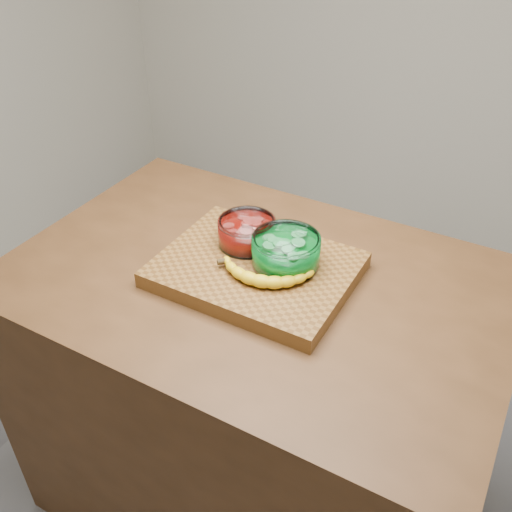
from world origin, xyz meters
The scene contains 6 objects.
ground centered at (0.00, 0.00, 0.00)m, with size 3.50×3.50×0.00m, color slate.
counter centered at (0.00, 0.00, 0.45)m, with size 1.20×0.80×0.90m, color #4A2C16.
cutting_board centered at (0.00, 0.00, 0.92)m, with size 0.45×0.35×0.04m, color brown.
bowl_red centered at (-0.06, 0.06, 0.97)m, with size 0.14×0.14×0.07m.
bowl_green centered at (0.06, 0.03, 0.98)m, with size 0.16×0.16×0.07m.
banana centered at (0.04, -0.04, 0.96)m, with size 0.24×0.13×0.03m, color gold, non-canonical shape.
Camera 1 is at (0.53, -0.94, 1.74)m, focal length 40.00 mm.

